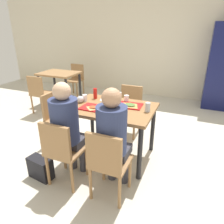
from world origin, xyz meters
TOP-DOWN VIEW (x-y plane):
  - ground_plane at (0.00, 0.00)m, footprint 10.00×10.00m
  - back_wall at (0.00, 3.20)m, footprint 10.00×0.10m
  - main_table at (0.00, 0.00)m, footprint 1.15×0.84m
  - chair_near_left at (-0.29, -0.80)m, footprint 0.40×0.40m
  - chair_near_right at (0.29, -0.80)m, footprint 0.40×0.40m
  - chair_far_side at (0.00, 0.80)m, footprint 0.40×0.40m
  - chair_left_end at (-0.96, 0.00)m, footprint 0.40×0.40m
  - person_in_red at (-0.29, -0.66)m, footprint 0.32×0.42m
  - person_in_brown_jacket at (0.29, -0.66)m, footprint 0.32×0.42m
  - tray_red_near at (-0.20, -0.15)m, footprint 0.37×0.27m
  - tray_red_far at (0.20, 0.13)m, footprint 0.37×0.28m
  - paper_plate_center at (-0.17, 0.23)m, footprint 0.22×0.22m
  - paper_plate_near_edge at (0.17, -0.23)m, footprint 0.22×0.22m
  - pizza_slice_a at (-0.19, -0.17)m, footprint 0.18×0.16m
  - pizza_slice_b at (0.23, 0.11)m, footprint 0.28×0.26m
  - pizza_slice_c at (-0.14, 0.20)m, footprint 0.18×0.16m
  - plastic_cup_a at (-0.03, 0.36)m, footprint 0.07×0.07m
  - plastic_cup_b at (0.03, -0.36)m, footprint 0.07×0.07m
  - plastic_cup_c at (-0.46, 0.06)m, footprint 0.07×0.07m
  - plastic_cup_d at (0.12, 0.27)m, footprint 0.07×0.07m
  - soda_can at (0.49, 0.02)m, footprint 0.07×0.07m
  - condiment_bottle at (-0.37, 0.23)m, footprint 0.06×0.06m
  - foil_bundle at (-0.49, -0.02)m, footprint 0.10×0.10m
  - handbag at (-0.64, -0.82)m, footprint 0.34×0.20m
  - drink_fridge at (1.55, 2.85)m, footprint 0.70×0.60m
  - background_table at (-2.07, 1.61)m, footprint 0.90×0.70m
  - background_chair_near at (-2.07, 0.88)m, footprint 0.40×0.40m
  - background_chair_far at (-2.07, 2.35)m, footprint 0.40×0.40m

SIDE VIEW (x-z plane):
  - ground_plane at x=0.00m, z-range -0.02..0.00m
  - handbag at x=-0.64m, z-range 0.00..0.28m
  - chair_near_left at x=-0.29m, z-range 0.07..0.92m
  - chair_near_right at x=0.29m, z-range 0.07..0.92m
  - chair_far_side at x=0.00m, z-range 0.07..0.92m
  - chair_left_end at x=-0.96m, z-range 0.07..0.92m
  - background_chair_near at x=-2.07m, z-range 0.07..0.92m
  - background_chair_far at x=-2.07m, z-range 0.07..0.92m
  - background_table at x=-2.07m, z-range 0.25..1.03m
  - main_table at x=0.00m, z-range 0.28..1.06m
  - person_in_red at x=-0.29m, z-range 0.11..1.37m
  - person_in_brown_jacket at x=0.29m, z-range 0.11..1.37m
  - paper_plate_center at x=-0.17m, z-range 0.77..0.78m
  - paper_plate_near_edge at x=0.17m, z-range 0.77..0.78m
  - tray_red_near at x=-0.20m, z-range 0.77..0.79m
  - tray_red_far at x=0.20m, z-range 0.77..0.79m
  - pizza_slice_c at x=-0.14m, z-range 0.78..0.80m
  - pizza_slice_b at x=0.23m, z-range 0.79..0.81m
  - pizza_slice_a at x=-0.19m, z-range 0.79..0.81m
  - plastic_cup_a at x=-0.03m, z-range 0.77..0.87m
  - plastic_cup_b at x=0.03m, z-range 0.77..0.87m
  - plastic_cup_c at x=-0.46m, z-range 0.77..0.87m
  - plastic_cup_d at x=0.12m, z-range 0.77..0.87m
  - foil_bundle at x=-0.49m, z-range 0.77..0.87m
  - soda_can at x=0.49m, z-range 0.77..0.90m
  - condiment_bottle at x=-0.37m, z-range 0.77..0.93m
  - drink_fridge at x=1.55m, z-range 0.00..1.90m
  - back_wall at x=0.00m, z-range 0.00..2.80m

